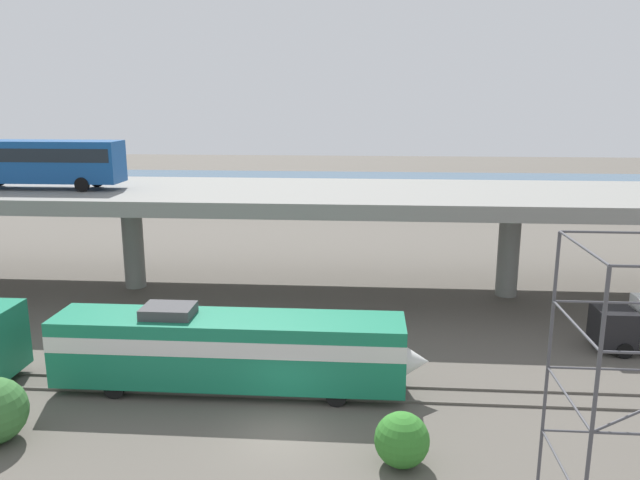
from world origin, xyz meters
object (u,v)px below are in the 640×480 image
Objects in this scene: parked_car_2 at (368,192)px; parked_car_3 at (519,191)px; train_locomotive at (246,347)px; scaffolding_tower at (637,422)px; parked_car_1 at (244,191)px; parked_car_0 at (285,190)px; transit_bus_on_overpass at (37,160)px.

parked_car_3 is (19.40, 2.38, -0.00)m from parked_car_2.
train_locomotive is 1.74× the size of scaffolding_tower.
scaffolding_tower is 2.47× the size of parked_car_1.
parked_car_0 is 1.05× the size of parked_car_1.
parked_car_3 is (42.92, 38.75, -7.46)m from transit_bus_on_overpass.
parked_car_2 is 0.99× the size of parked_car_3.
parked_car_3 is (12.55, 65.48, -3.39)m from scaffolding_tower.
parked_car_1 is (-22.88, 62.55, -3.39)m from scaffolding_tower.
train_locomotive reaches higher than parked_car_3.
scaffolding_tower is at bearing -100.85° from parked_car_3.
parked_car_1 is at bearing 1.97° from parked_car_2.
parked_car_3 is (35.43, 2.93, -0.00)m from parked_car_1.
train_locomotive is 1.48× the size of transit_bus_on_overpass.
train_locomotive reaches higher than parked_car_2.
transit_bus_on_overpass reaches higher than scaffolding_tower.
parked_car_0 is 10.93m from parked_car_2.
transit_bus_on_overpass is (-17.61, 14.89, 7.35)m from train_locomotive.
scaffolding_tower is at bearing 96.19° from parked_car_2.
parked_car_2 is at bearing 57.11° from transit_bus_on_overpass.
parked_car_3 is at bearing 4.73° from parked_car_1.
transit_bus_on_overpass is at bearing 138.64° from scaffolding_tower.
train_locomotive is at bearing -115.26° from parked_car_3.
train_locomotive is at bearing -40.22° from transit_bus_on_overpass.
parked_car_3 is at bearing 64.74° from train_locomotive.
scaffolding_tower reaches higher than train_locomotive.
parked_car_2 is at bearing -173.00° from parked_car_3.
train_locomotive reaches higher than parked_car_0.
parked_car_0 is at bearing -6.20° from parked_car_2.
parked_car_0 and parked_car_1 have the same top height.
parked_car_1 is at bearing 101.29° from train_locomotive.
scaffolding_tower reaches higher than parked_car_0.
parked_car_2 and parked_car_3 have the same top height.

